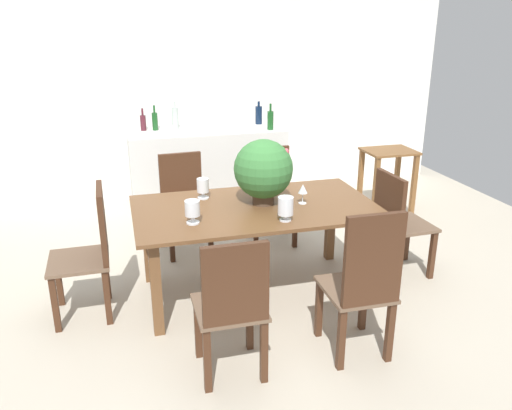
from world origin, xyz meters
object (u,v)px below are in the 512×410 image
dining_table (255,218)px  wine_bottle_tall (270,120)px  chair_head_end (92,247)px  chair_far_left (184,197)px  chair_near_right (364,281)px  wine_bottle_green (155,121)px  crystal_vase_left (286,207)px  crystal_vase_right (192,209)px  crystal_vase_center_near (203,187)px  wine_bottle_clear (259,115)px  wine_bottle_amber (175,118)px  wine_bottle_dark (143,122)px  chair_far_right (270,189)px  chair_near_left (232,304)px  wine_glass (303,189)px  chair_foot_end (397,218)px  side_table (388,168)px  kitchen_counter (207,170)px  flower_centerpiece (263,170)px

dining_table → wine_bottle_tall: 2.05m
chair_head_end → chair_far_left: bearing=140.8°
chair_near_right → wine_bottle_green: (-0.99, 3.25, 0.48)m
crystal_vase_left → crystal_vase_right: (-0.66, 0.12, -0.00)m
crystal_vase_left → crystal_vase_center_near: size_ratio=1.07×
crystal_vase_right → wine_bottle_green: bearing=91.0°
crystal_vase_center_near → wine_bottle_clear: size_ratio=0.63×
chair_head_end → wine_bottle_amber: bearing=156.9°
crystal_vase_center_near → wine_bottle_dark: wine_bottle_dark is taller
chair_far_right → wine_bottle_tall: wine_bottle_tall is taller
chair_near_left → wine_glass: 1.32m
wine_bottle_green → wine_bottle_clear: size_ratio=1.04×
crystal_vase_right → wine_bottle_tall: wine_bottle_tall is taller
chair_foot_end → wine_bottle_clear: 2.40m
crystal_vase_left → wine_bottle_clear: 2.66m
crystal_vase_right → wine_bottle_green: wine_bottle_green is taller
wine_bottle_clear → side_table: (1.29, -0.85, -0.52)m
chair_far_right → crystal_vase_center_near: chair_far_right is taller
dining_table → wine_bottle_amber: (-0.34, 2.22, 0.42)m
dining_table → chair_foot_end: chair_foot_end is taller
crystal_vase_left → wine_bottle_tall: 2.32m
dining_table → crystal_vase_left: size_ratio=10.45×
crystal_vase_right → dining_table: bearing=23.5°
chair_far_left → crystal_vase_left: 1.53m
chair_near_right → wine_bottle_green: size_ratio=3.78×
chair_head_end → wine_bottle_green: (0.68, 2.20, 0.50)m
crystal_vase_center_near → wine_glass: 0.81m
chair_near_right → chair_far_right: (0.01, 2.08, -0.04)m
chair_foot_end → kitchen_counter: (-1.28, 2.09, -0.04)m
flower_centerpiece → side_table: flower_centerpiece is taller
crystal_vase_right → wine_bottle_dark: bearing=94.0°
chair_near_right → wine_bottle_tall: (0.27, 2.94, 0.49)m
chair_near_right → wine_bottle_clear: wine_bottle_clear is taller
chair_far_left → crystal_vase_right: bearing=-98.0°
wine_glass → wine_bottle_dark: bearing=115.4°
wine_bottle_dark → crystal_vase_center_near: bearing=-80.1°
dining_table → side_table: bearing=35.7°
chair_far_right → kitchen_counter: kitchen_counter is taller
crystal_vase_left → wine_bottle_dark: size_ratio=0.73×
chair_foot_end → chair_head_end: size_ratio=0.92×
wine_glass → wine_bottle_tall: 1.96m
crystal_vase_left → wine_glass: crystal_vase_left is taller
dining_table → chair_near_left: 1.12m
dining_table → wine_glass: wine_glass is taller
crystal_vase_left → chair_head_end: bearing=165.6°
wine_bottle_dark → side_table: 2.82m
crystal_vase_right → kitchen_counter: size_ratio=0.10×
wine_glass → side_table: (1.57, 1.44, -0.33)m
crystal_vase_center_near → chair_foot_end: bearing=-10.5°
side_table → wine_bottle_dark: bearing=162.7°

